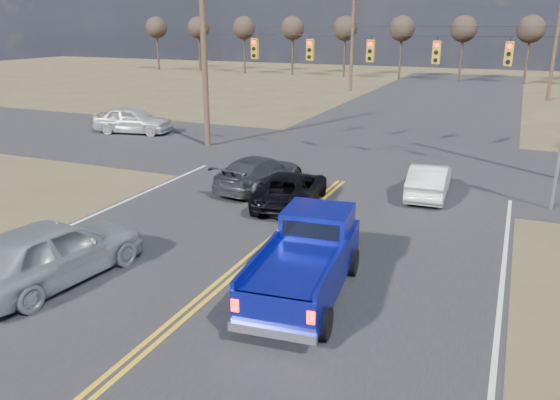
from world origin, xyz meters
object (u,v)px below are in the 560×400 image
at_px(black_suv, 291,189).
at_px(dgrey_car_queue, 260,173).
at_px(cross_car_west, 133,120).
at_px(white_car_queue, 429,180).
at_px(silver_suv, 52,251).
at_px(pickup_truck, 306,261).

height_order(black_suv, dgrey_car_queue, dgrey_car_queue).
bearing_deg(black_suv, cross_car_west, -41.04).
distance_m(black_suv, white_car_queue, 5.55).
bearing_deg(silver_suv, black_suv, -104.42).
relative_size(silver_suv, dgrey_car_queue, 1.09).
bearing_deg(pickup_truck, white_car_queue, 75.18).
xyz_separation_m(black_suv, cross_car_west, (-14.33, 9.12, 0.18)).
bearing_deg(cross_car_west, silver_suv, -157.80).
bearing_deg(pickup_truck, silver_suv, -168.71).
distance_m(pickup_truck, white_car_queue, 9.74).
distance_m(white_car_queue, dgrey_car_queue, 6.79).
xyz_separation_m(silver_suv, dgrey_car_queue, (1.32, 9.86, -0.19)).
xyz_separation_m(white_car_queue, dgrey_car_queue, (-6.57, -1.72, 0.02)).
bearing_deg(cross_car_west, pickup_truck, -141.79).
relative_size(black_suv, white_car_queue, 1.14).
height_order(black_suv, cross_car_west, cross_car_west).
bearing_deg(white_car_queue, black_suv, 31.81).
relative_size(white_car_queue, cross_car_west, 0.84).
xyz_separation_m(pickup_truck, dgrey_car_queue, (-5.05, 7.90, -0.25)).
distance_m(pickup_truck, dgrey_car_queue, 9.38).
distance_m(white_car_queue, cross_car_west, 19.82).
relative_size(silver_suv, cross_car_west, 1.06).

